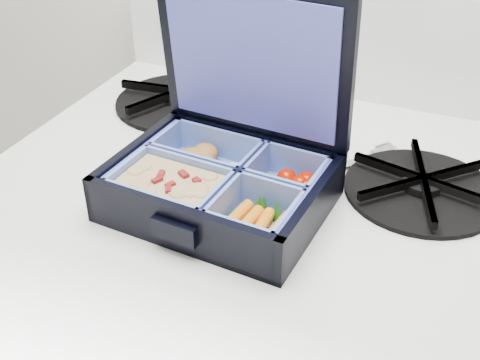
% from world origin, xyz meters
% --- Properties ---
extents(bento_box, '(0.23, 0.18, 0.05)m').
position_xyz_m(bento_box, '(-0.28, 1.61, 1.03)').
color(bento_box, black).
rests_on(bento_box, stove).
extents(burner_grate, '(0.20, 0.20, 0.02)m').
position_xyz_m(burner_grate, '(-0.09, 1.72, 1.01)').
color(burner_grate, black).
rests_on(burner_grate, stove).
extents(burner_grate_rear, '(0.20, 0.20, 0.02)m').
position_xyz_m(burner_grate_rear, '(-0.43, 1.81, 1.01)').
color(burner_grate_rear, black).
rests_on(burner_grate_rear, stove).
extents(fork, '(0.13, 0.15, 0.01)m').
position_xyz_m(fork, '(-0.19, 1.71, 1.00)').
color(fork, '#AFAFAF').
rests_on(fork, stove).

